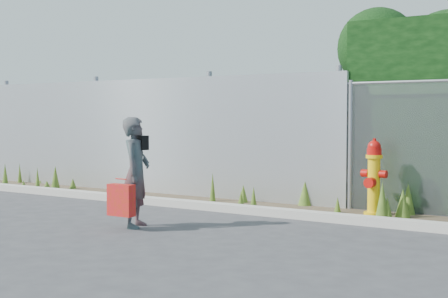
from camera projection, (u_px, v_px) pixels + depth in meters
ground at (185, 233)px, 7.91m from camera, size 80.00×80.00×0.00m
curb at (255, 210)px, 9.42m from camera, size 16.00×0.22×0.12m
weed_strip at (301, 204)px, 9.73m from camera, size 16.00×1.30×0.53m
corrugated_fence at (140, 136)px, 12.12m from camera, size 8.50×0.21×2.30m
fire_hydrant at (374, 178)px, 9.23m from camera, size 0.39×0.35×1.16m
woman at (136, 172)px, 8.30m from camera, size 0.53×0.63×1.47m
red_tote_bag at (121, 200)px, 8.10m from camera, size 0.37×0.14×0.49m
black_shoulder_bag at (141, 143)px, 8.37m from camera, size 0.26×0.11×0.19m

